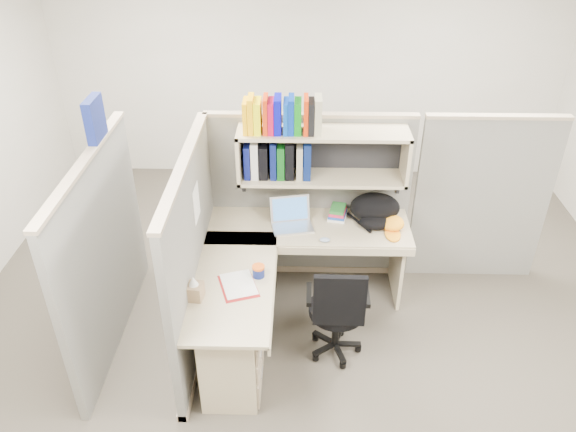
{
  "coord_description": "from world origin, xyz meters",
  "views": [
    {
      "loc": [
        -0.08,
        -3.48,
        3.38
      ],
      "look_at": [
        -0.17,
        0.25,
        1.03
      ],
      "focal_mm": 35.0,
      "sensor_mm": 36.0,
      "label": 1
    }
  ],
  "objects_px": {
    "desk": "(256,318)",
    "laptop": "(292,215)",
    "backpack": "(376,211)",
    "task_chair": "(336,324)",
    "snack_canister": "(258,271)"
  },
  "relations": [
    {
      "from": "backpack",
      "to": "snack_canister",
      "type": "height_order",
      "value": "backpack"
    },
    {
      "from": "backpack",
      "to": "task_chair",
      "type": "bearing_deg",
      "value": -126.08
    },
    {
      "from": "snack_canister",
      "to": "task_chair",
      "type": "height_order",
      "value": "task_chair"
    },
    {
      "from": "desk",
      "to": "task_chair",
      "type": "distance_m",
      "value": 0.64
    },
    {
      "from": "desk",
      "to": "backpack",
      "type": "bearing_deg",
      "value": 42.93
    },
    {
      "from": "snack_canister",
      "to": "task_chair",
      "type": "bearing_deg",
      "value": -7.92
    },
    {
      "from": "desk",
      "to": "backpack",
      "type": "relative_size",
      "value": 4.05
    },
    {
      "from": "desk",
      "to": "snack_canister",
      "type": "xyz_separation_m",
      "value": [
        0.02,
        0.15,
        0.34
      ]
    },
    {
      "from": "laptop",
      "to": "task_chair",
      "type": "relative_size",
      "value": 0.37
    },
    {
      "from": "desk",
      "to": "laptop",
      "type": "bearing_deg",
      "value": 72.27
    },
    {
      "from": "task_chair",
      "to": "laptop",
      "type": "bearing_deg",
      "value": 115.42
    },
    {
      "from": "backpack",
      "to": "desk",
      "type": "bearing_deg",
      "value": -150.43
    },
    {
      "from": "desk",
      "to": "laptop",
      "type": "xyz_separation_m",
      "value": [
        0.26,
        0.83,
        0.41
      ]
    },
    {
      "from": "desk",
      "to": "backpack",
      "type": "distance_m",
      "value": 1.4
    },
    {
      "from": "laptop",
      "to": "backpack",
      "type": "bearing_deg",
      "value": -4.58
    }
  ]
}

